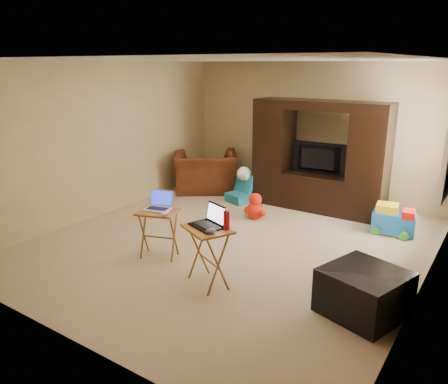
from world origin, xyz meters
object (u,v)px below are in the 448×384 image
Objects in this scene: entertainment_center at (319,156)px; child_rocker at (240,187)px; plush_toy at (255,206)px; laptop_right at (206,217)px; mouse_right at (211,231)px; laptop_left at (157,201)px; recliner at (205,172)px; ottoman at (364,292)px; tray_table_left at (159,234)px; mouse_left at (165,213)px; push_toy at (394,219)px; water_bottle at (227,220)px; television at (318,159)px; tray_table_right at (208,256)px.

entertainment_center is 1.53m from child_rocker.
laptop_right is at bearing -74.29° from plush_toy.
laptop_left is at bearing 160.58° from mouse_right.
ottoman is at bearing 109.64° from recliner.
tray_table_left is 0.40m from mouse_left.
water_bottle reaches higher than push_toy.
plush_toy is (-0.63, -1.04, -0.72)m from entertainment_center.
recliner is 1.63× the size of ottoman.
television is 1.49× the size of tray_table_left.
plush_toy is (1.65, -0.88, -0.17)m from recliner.
plush_toy is 2.13m from push_toy.
recliner is at bearing 152.98° from tray_table_right.
mouse_left is at bearing 81.64° from recliner.
push_toy is 3.22m from mouse_right.
water_bottle is (0.07, 0.20, 0.08)m from mouse_right.
laptop_right reaches higher than tray_table_left.
push_toy is at bearing -18.97° from entertainment_center.
ottoman is (3.98, -2.73, -0.15)m from recliner.
push_toy is 3.02m from water_bottle.
laptop_right is at bearing -32.50° from tray_table_left.
television is 3.28m from tray_table_right.
child_rocker is at bearing 101.95° from mouse_left.
recliner is at bearing -176.12° from entertainment_center.
laptop_right is (0.62, -2.22, 0.59)m from plush_toy.
laptop_left is 2.58× the size of mouse_left.
tray_table_right is at bearing -125.09° from push_toy.
child_rocker is at bearing 141.57° from tray_table_right.
entertainment_center is at bearing 76.47° from mouse_left.
water_bottle is at bearing -40.90° from child_rocker.
entertainment_center reaches higher than tray_table_left.
child_rocker is 0.89× the size of tray_table_left.
mouse_left is 1.00m from water_bottle.
entertainment_center reaches higher than laptop_right.
recliner reaches higher than mouse_left.
television is 4.46× the size of water_bottle.
television reaches higher than plush_toy.
water_bottle is (1.55, -2.80, 0.52)m from child_rocker.
television is 2.17× the size of plush_toy.
entertainment_center reaches higher than push_toy.
push_toy is 1.69× the size of laptop_right.
mouse_left is (1.53, -2.93, 0.28)m from recliner.
child_rocker is 0.92× the size of push_toy.
push_toy is (1.42, -0.43, -0.67)m from television.
laptop_left reaches higher than mouse_left.
water_bottle is at bearing 48.20° from tray_table_right.
tray_table_right reaches higher than ottoman.
laptop_left is 1.56× the size of water_bottle.
tray_table_left is (-0.94, -3.03, -0.62)m from entertainment_center.
entertainment_center is 3.43m from ottoman.
television is at bearing 94.27° from water_bottle.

